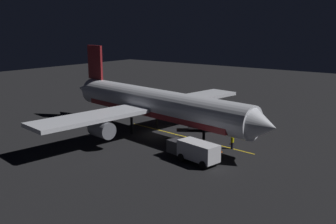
% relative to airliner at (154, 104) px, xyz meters
% --- Properties ---
extents(ground_plane, '(180.00, 180.00, 0.20)m').
position_rel_airliner_xyz_m(ground_plane, '(0.08, 0.60, -4.32)').
color(ground_plane, black).
extents(apron_guide_stripe, '(2.19, 21.26, 0.01)m').
position_rel_airliner_xyz_m(apron_guide_stripe, '(-1.43, 4.60, -4.21)').
color(apron_guide_stripe, gold).
rests_on(apron_guide_stripe, ground_plane).
extents(airliner, '(35.14, 38.33, 11.85)m').
position_rel_airliner_xyz_m(airliner, '(0.00, 0.00, 0.00)').
color(airliner, silver).
rests_on(airliner, ground_plane).
extents(baggage_truck, '(3.21, 6.77, 2.37)m').
position_rel_airliner_xyz_m(baggage_truck, '(6.00, 10.90, -2.98)').
color(baggage_truck, silver).
rests_on(baggage_truck, ground_plane).
extents(catering_truck, '(5.30, 5.98, 2.27)m').
position_rel_airliner_xyz_m(catering_truck, '(-6.36, 5.45, -3.03)').
color(catering_truck, maroon).
rests_on(catering_truck, ground_plane).
extents(ground_crew_worker, '(0.40, 0.40, 1.74)m').
position_rel_airliner_xyz_m(ground_crew_worker, '(-0.67, 12.06, -3.33)').
color(ground_crew_worker, black).
rests_on(ground_crew_worker, ground_plane).
extents(traffic_cone_near_left, '(0.50, 0.50, 0.55)m').
position_rel_airliner_xyz_m(traffic_cone_near_left, '(1.42, 11.71, -3.97)').
color(traffic_cone_near_left, '#EA590F').
rests_on(traffic_cone_near_left, ground_plane).
extents(traffic_cone_near_right, '(0.50, 0.50, 0.55)m').
position_rel_airliner_xyz_m(traffic_cone_near_right, '(2.06, 6.20, -3.97)').
color(traffic_cone_near_right, '#EA590F').
rests_on(traffic_cone_near_right, ground_plane).
extents(traffic_cone_under_wing, '(0.50, 0.50, 0.55)m').
position_rel_airliner_xyz_m(traffic_cone_under_wing, '(-2.26, 11.13, -3.97)').
color(traffic_cone_under_wing, '#EA590F').
rests_on(traffic_cone_under_wing, ground_plane).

